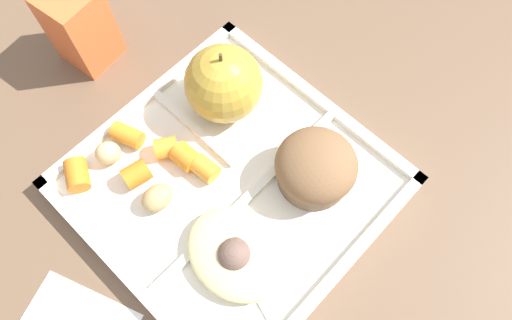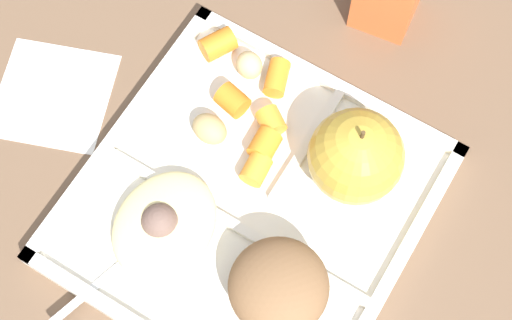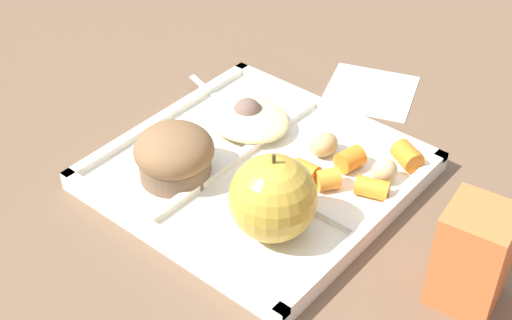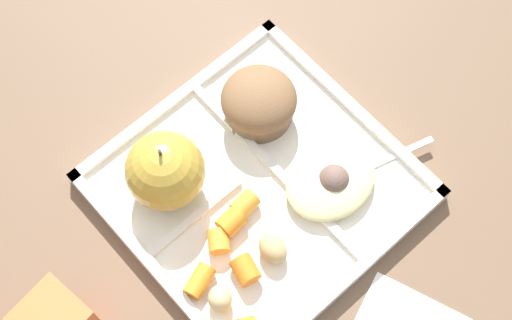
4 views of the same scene
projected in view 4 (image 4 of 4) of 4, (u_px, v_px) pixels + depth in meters
The scene contains 15 objects.
ground at pixel (258, 190), 0.88m from camera, with size 6.00×6.00×0.00m, color brown.
lunch_tray at pixel (258, 187), 0.87m from camera, with size 0.30×0.30×0.02m.
green_apple at pixel (165, 171), 0.82m from camera, with size 0.09×0.09×0.10m.
bran_muffin at pixel (259, 102), 0.87m from camera, with size 0.09×0.09×0.06m.
carrot_slice_tilted at pixel (219, 241), 0.83m from camera, with size 0.02×0.02×0.02m, color orange.
carrot_slice_back at pixel (231, 222), 0.83m from camera, with size 0.02×0.02×0.03m, color orange.
carrot_slice_small at pixel (245, 204), 0.84m from camera, with size 0.02×0.02×0.03m, color orange.
carrot_slice_center at pixel (199, 281), 0.81m from camera, with size 0.02×0.02×0.03m, color orange.
carrot_slice_near_corner at pixel (245, 270), 0.81m from camera, with size 0.02×0.02×0.03m, color orange.
potato_chunk_large at pixel (273, 249), 0.82m from camera, with size 0.04×0.03×0.03m, color tan.
potato_chunk_wedge at pixel (220, 299), 0.80m from camera, with size 0.03×0.03×0.03m, color tan.
egg_noodle_pile at pixel (330, 180), 0.85m from camera, with size 0.11×0.09×0.02m, color beige.
meatball_side at pixel (329, 180), 0.85m from camera, with size 0.03×0.03×0.03m, color #755B4C.
meatball_back at pixel (334, 180), 0.85m from camera, with size 0.04×0.04×0.04m, color brown.
plastic_fork at pixel (365, 169), 0.87m from camera, with size 0.15×0.06×0.00m.
Camera 4 is at (-0.21, -0.23, 0.82)m, focal length 54.45 mm.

